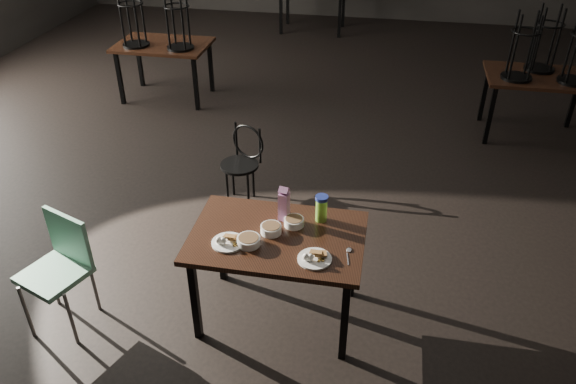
% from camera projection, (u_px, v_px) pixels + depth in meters
% --- Properties ---
extents(main_table, '(1.20, 0.80, 0.75)m').
position_uv_depth(main_table, '(277.00, 244.00, 3.90)').
color(main_table, black).
rests_on(main_table, ground).
extents(plate_left, '(0.22, 0.22, 0.07)m').
position_uv_depth(plate_left, '(228.00, 241.00, 3.77)').
color(plate_left, white).
rests_on(plate_left, main_table).
extents(plate_right, '(0.22, 0.22, 0.07)m').
position_uv_depth(plate_right, '(314.00, 257.00, 3.62)').
color(plate_right, white).
rests_on(plate_right, main_table).
extents(bowl_near, '(0.15, 0.15, 0.06)m').
position_uv_depth(bowl_near, '(271.00, 229.00, 3.86)').
color(bowl_near, white).
rests_on(bowl_near, main_table).
extents(bowl_far, '(0.14, 0.14, 0.06)m').
position_uv_depth(bowl_far, '(294.00, 222.00, 3.94)').
color(bowl_far, white).
rests_on(bowl_far, main_table).
extents(bowl_big, '(0.16, 0.16, 0.05)m').
position_uv_depth(bowl_big, '(249.00, 241.00, 3.76)').
color(bowl_big, white).
rests_on(bowl_big, main_table).
extents(juice_carton, '(0.08, 0.08, 0.27)m').
position_uv_depth(juice_carton, '(284.00, 204.00, 3.95)').
color(juice_carton, '#911A7A').
rests_on(juice_carton, main_table).
extents(water_bottle, '(0.11, 0.11, 0.20)m').
position_uv_depth(water_bottle, '(321.00, 208.00, 3.95)').
color(water_bottle, '#88CE3C').
rests_on(water_bottle, main_table).
extents(spoon, '(0.05, 0.18, 0.01)m').
position_uv_depth(spoon, '(349.00, 251.00, 3.70)').
color(spoon, silver).
rests_on(spoon, main_table).
extents(bentwood_chair, '(0.40, 0.40, 0.77)m').
position_uv_depth(bentwood_chair, '(243.00, 158.00, 5.35)').
color(bentwood_chair, black).
rests_on(bentwood_chair, ground).
extents(school_chair, '(0.52, 0.52, 0.87)m').
position_uv_depth(school_chair, '(60.00, 263.00, 3.95)').
color(school_chair, '#6DAB8D').
rests_on(school_chair, ground).
extents(bg_table_left, '(1.20, 0.80, 1.48)m').
position_uv_depth(bg_table_left, '(162.00, 44.00, 7.27)').
color(bg_table_left, black).
rests_on(bg_table_left, ground).
extents(bg_table_right, '(1.20, 0.80, 1.48)m').
position_uv_depth(bg_table_right, '(542.00, 73.00, 6.33)').
color(bg_table_right, black).
rests_on(bg_table_right, ground).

